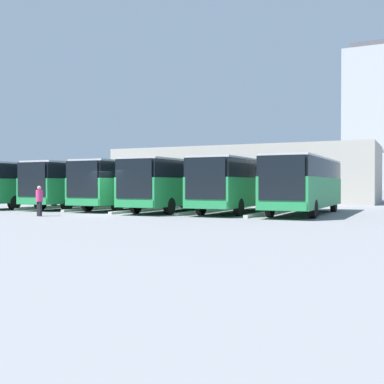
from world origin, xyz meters
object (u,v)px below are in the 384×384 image
(bus_0, at_px, (305,183))
(bus_4, at_px, (84,183))
(bus_1, at_px, (239,183))
(bus_5, at_px, (36,183))
(bus_2, at_px, (178,183))
(bus_3, at_px, (130,183))
(pedestrian, at_px, (39,200))

(bus_0, height_order, bus_4, same)
(bus_1, bearing_deg, bus_0, 178.38)
(bus_0, bearing_deg, bus_5, 0.32)
(bus_2, distance_m, bus_3, 4.08)
(bus_4, bearing_deg, bus_1, 178.24)
(bus_2, xyz_separation_m, pedestrian, (4.57, 7.49, -0.93))
(bus_0, bearing_deg, bus_4, -1.72)
(bus_5, bearing_deg, bus_0, -179.68)
(bus_0, xyz_separation_m, bus_1, (4.02, -0.11, 0.00))
(bus_0, distance_m, bus_1, 4.02)
(bus_2, xyz_separation_m, bus_3, (4.02, -0.68, 0.00))
(bus_1, distance_m, bus_2, 4.04)
(bus_5, bearing_deg, pedestrian, 134.20)
(bus_5, xyz_separation_m, pedestrian, (-7.48, 7.69, -0.93))
(bus_2, xyz_separation_m, bus_4, (8.04, -0.80, 0.00))
(bus_0, bearing_deg, bus_3, -1.73)
(bus_1, xyz_separation_m, bus_4, (12.05, -0.37, 0.00))
(bus_0, relative_size, bus_2, 1.00)
(bus_2, bearing_deg, bus_5, -1.00)
(bus_0, distance_m, bus_3, 12.06)
(bus_2, distance_m, bus_5, 12.05)
(bus_4, relative_size, pedestrian, 6.43)
(bus_3, xyz_separation_m, pedestrian, (0.55, 8.17, -0.93))
(bus_0, xyz_separation_m, bus_3, (12.05, -0.36, 0.00))
(bus_3, bearing_deg, bus_0, 178.27)
(pedestrian, bearing_deg, bus_1, 63.81)
(bus_3, xyz_separation_m, bus_5, (8.04, 0.48, 0.00))
(bus_2, bearing_deg, bus_1, -173.82)
(bus_0, height_order, bus_1, same)
(bus_1, xyz_separation_m, bus_5, (16.07, 0.23, 0.00))
(bus_3, distance_m, pedestrian, 8.24)
(bus_5, bearing_deg, bus_4, -171.56)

